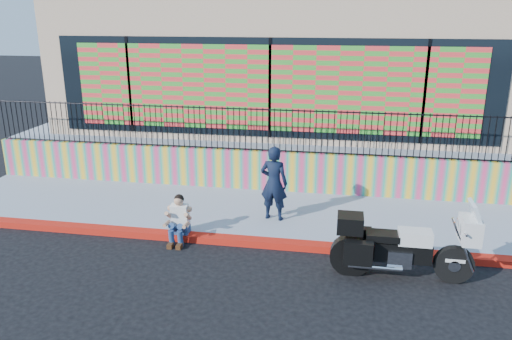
# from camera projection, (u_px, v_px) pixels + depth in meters

# --- Properties ---
(ground) EXTENTS (90.00, 90.00, 0.00)m
(ground) POSITION_uv_depth(u_px,v_px,m) (241.00, 244.00, 11.04)
(ground) COLOR black
(ground) RESTS_ON ground
(red_curb) EXTENTS (16.00, 0.30, 0.15)m
(red_curb) POSITION_uv_depth(u_px,v_px,m) (241.00, 241.00, 11.02)
(red_curb) COLOR #B60D0D
(red_curb) RESTS_ON ground
(sidewalk) EXTENTS (16.00, 3.00, 0.15)m
(sidewalk) POSITION_uv_depth(u_px,v_px,m) (254.00, 213.00, 12.57)
(sidewalk) COLOR #8790A2
(sidewalk) RESTS_ON ground
(mural_wall) EXTENTS (16.00, 0.20, 1.10)m
(mural_wall) POSITION_uv_depth(u_px,v_px,m) (265.00, 170.00, 13.88)
(mural_wall) COLOR #E23B72
(mural_wall) RESTS_ON sidewalk
(metal_fence) EXTENTS (15.80, 0.04, 1.20)m
(metal_fence) POSITION_uv_depth(u_px,v_px,m) (265.00, 130.00, 13.53)
(metal_fence) COLOR black
(metal_fence) RESTS_ON mural_wall
(elevated_platform) EXTENTS (16.00, 10.00, 1.25)m
(elevated_platform) POSITION_uv_depth(u_px,v_px,m) (286.00, 132.00, 18.69)
(elevated_platform) COLOR #8790A2
(elevated_platform) RESTS_ON ground
(storefront_building) EXTENTS (14.00, 8.06, 4.00)m
(storefront_building) POSITION_uv_depth(u_px,v_px,m) (287.00, 61.00, 17.70)
(storefront_building) COLOR tan
(storefront_building) RESTS_ON elevated_platform
(police_motorcycle) EXTENTS (2.64, 0.87, 1.64)m
(police_motorcycle) POSITION_uv_depth(u_px,v_px,m) (400.00, 245.00, 9.45)
(police_motorcycle) COLOR black
(police_motorcycle) RESTS_ON ground
(police_officer) EXTENTS (0.72, 0.53, 1.80)m
(police_officer) POSITION_uv_depth(u_px,v_px,m) (274.00, 183.00, 11.76)
(police_officer) COLOR black
(police_officer) RESTS_ON sidewalk
(seated_man) EXTENTS (0.54, 0.71, 1.06)m
(seated_man) POSITION_uv_depth(u_px,v_px,m) (178.00, 224.00, 10.99)
(seated_man) COLOR navy
(seated_man) RESTS_ON ground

